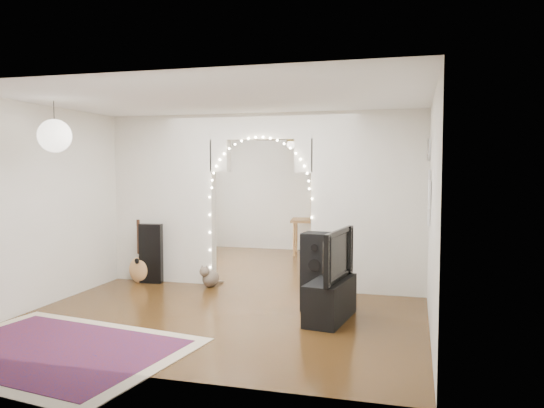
% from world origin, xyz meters
% --- Properties ---
extents(floor, '(7.50, 7.50, 0.00)m').
position_xyz_m(floor, '(0.00, 0.00, 0.00)').
color(floor, black).
rests_on(floor, ground).
extents(ceiling, '(5.00, 7.50, 0.02)m').
position_xyz_m(ceiling, '(0.00, 0.00, 2.70)').
color(ceiling, white).
rests_on(ceiling, wall_back).
extents(wall_back, '(5.00, 0.02, 2.70)m').
position_xyz_m(wall_back, '(0.00, 3.75, 1.35)').
color(wall_back, silver).
rests_on(wall_back, floor).
extents(wall_front, '(5.00, 0.02, 2.70)m').
position_xyz_m(wall_front, '(0.00, -3.75, 1.35)').
color(wall_front, silver).
rests_on(wall_front, floor).
extents(wall_left, '(0.02, 7.50, 2.70)m').
position_xyz_m(wall_left, '(-2.50, 0.00, 1.35)').
color(wall_left, silver).
rests_on(wall_left, floor).
extents(wall_right, '(0.02, 7.50, 2.70)m').
position_xyz_m(wall_right, '(2.50, 0.00, 1.35)').
color(wall_right, silver).
rests_on(wall_right, floor).
extents(divider_wall, '(5.00, 0.20, 2.70)m').
position_xyz_m(divider_wall, '(0.00, 0.00, 1.42)').
color(divider_wall, silver).
rests_on(divider_wall, floor).
extents(fairy_lights, '(1.64, 0.04, 1.60)m').
position_xyz_m(fairy_lights, '(0.00, -0.13, 1.55)').
color(fairy_lights, '#FFEABF').
rests_on(fairy_lights, divider_wall).
extents(window, '(0.04, 1.20, 1.40)m').
position_xyz_m(window, '(-2.47, 1.80, 1.50)').
color(window, white).
rests_on(window, wall_left).
extents(wall_clock, '(0.03, 0.31, 0.31)m').
position_xyz_m(wall_clock, '(2.48, -0.60, 2.10)').
color(wall_clock, white).
rests_on(wall_clock, wall_right).
extents(picture_frames, '(0.02, 0.50, 0.70)m').
position_xyz_m(picture_frames, '(2.48, -1.00, 1.50)').
color(picture_frames, white).
rests_on(picture_frames, wall_right).
extents(paper_lantern, '(0.40, 0.40, 0.40)m').
position_xyz_m(paper_lantern, '(-1.90, -2.40, 2.25)').
color(paper_lantern, white).
rests_on(paper_lantern, ceiling).
extents(ceiling_fan, '(1.10, 1.10, 0.30)m').
position_xyz_m(ceiling_fan, '(0.00, 2.00, 2.40)').
color(ceiling_fan, '#B18E3B').
rests_on(ceiling_fan, ceiling).
extents(area_rug, '(2.92, 2.36, 0.02)m').
position_xyz_m(area_rug, '(-1.23, -3.40, 0.01)').
color(area_rug, maroon).
rests_on(area_rug, floor).
extents(guitar_case, '(0.38, 0.16, 0.96)m').
position_xyz_m(guitar_case, '(-1.79, -0.25, 0.48)').
color(guitar_case, black).
rests_on(guitar_case, floor).
extents(acoustic_guitar, '(0.37, 0.25, 0.87)m').
position_xyz_m(acoustic_guitar, '(-1.99, -0.30, 0.38)').
color(acoustic_guitar, tan).
rests_on(acoustic_guitar, floor).
extents(tabby_cat, '(0.33, 0.56, 0.37)m').
position_xyz_m(tabby_cat, '(-0.77, -0.27, 0.15)').
color(tabby_cat, brown).
rests_on(tabby_cat, floor).
extents(floor_speaker, '(0.43, 0.39, 1.02)m').
position_xyz_m(floor_speaker, '(1.10, -1.16, 0.51)').
color(floor_speaker, black).
rests_on(floor_speaker, floor).
extents(media_console, '(0.54, 1.05, 0.50)m').
position_xyz_m(media_console, '(1.33, -1.56, 0.25)').
color(media_console, black).
rests_on(media_console, floor).
extents(tv, '(0.30, 1.08, 0.62)m').
position_xyz_m(tv, '(1.33, -1.56, 0.81)').
color(tv, black).
rests_on(tv, media_console).
extents(bookcase, '(1.74, 1.04, 1.75)m').
position_xyz_m(bookcase, '(0.98, 3.50, 0.87)').
color(bookcase, beige).
rests_on(bookcase, floor).
extents(dining_table, '(1.30, 0.96, 0.76)m').
position_xyz_m(dining_table, '(0.34, 3.26, 0.68)').
color(dining_table, brown).
rests_on(dining_table, floor).
extents(flower_vase, '(0.21, 0.21, 0.19)m').
position_xyz_m(flower_vase, '(0.34, 3.26, 0.85)').
color(flower_vase, silver).
rests_on(flower_vase, dining_table).
extents(dining_chair_left, '(0.50, 0.52, 0.45)m').
position_xyz_m(dining_chair_left, '(0.63, 2.73, 0.22)').
color(dining_chair_left, '#494224').
rests_on(dining_chair_left, floor).
extents(dining_chair_right, '(0.72, 0.73, 0.51)m').
position_xyz_m(dining_chair_right, '(1.23, 2.59, 0.26)').
color(dining_chair_right, '#494224').
rests_on(dining_chair_right, floor).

